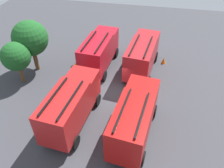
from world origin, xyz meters
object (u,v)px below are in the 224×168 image
at_px(fire_truck_0, 135,117).
at_px(firefighter_1, 80,56).
at_px(fire_truck_3, 99,50).
at_px(traffic_cone_2, 164,61).
at_px(fire_truck_1, 142,55).
at_px(firefighter_0, 76,70).
at_px(traffic_cone_0, 134,93).
at_px(traffic_cone_1, 140,96).
at_px(tree_0, 16,57).
at_px(tree_1, 30,38).
at_px(fire_truck_2, 71,104).

distance_m(fire_truck_0, firefighter_1, 11.84).
relative_size(fire_truck_3, traffic_cone_2, 10.34).
bearing_deg(fire_truck_1, fire_truck_3, 97.71).
height_order(fire_truck_0, firefighter_1, fire_truck_0).
height_order(fire_truck_0, firefighter_0, fire_truck_0).
xyz_separation_m(traffic_cone_0, traffic_cone_1, (-0.25, -0.63, -0.02)).
relative_size(fire_truck_3, traffic_cone_0, 10.34).
distance_m(tree_0, traffic_cone_1, 12.72).
height_order(fire_truck_0, traffic_cone_1, fire_truck_0).
height_order(fire_truck_1, tree_1, tree_1).
relative_size(fire_truck_2, firefighter_1, 4.28).
bearing_deg(traffic_cone_0, fire_truck_1, -2.80).
bearing_deg(tree_1, firefighter_0, -97.04).
height_order(fire_truck_2, firefighter_1, fire_truck_2).
height_order(fire_truck_0, tree_0, tree_0).
bearing_deg(fire_truck_1, fire_truck_0, -171.52).
xyz_separation_m(fire_truck_3, tree_0, (-4.19, 7.33, 0.87)).
xyz_separation_m(traffic_cone_0, traffic_cone_2, (6.39, -2.68, -0.00)).
relative_size(firefighter_1, traffic_cone_0, 2.42).
bearing_deg(fire_truck_2, firefighter_1, 19.94).
xyz_separation_m(fire_truck_2, firefighter_1, (8.77, 2.27, -1.18)).
height_order(fire_truck_2, firefighter_0, fire_truck_2).
height_order(traffic_cone_0, traffic_cone_1, traffic_cone_0).
bearing_deg(traffic_cone_2, fire_truck_1, 130.46).
bearing_deg(firefighter_0, firefighter_1, -58.69).
relative_size(fire_truck_2, tree_0, 1.65).
bearing_deg(tree_1, fire_truck_1, -80.40).
bearing_deg(firefighter_1, firefighter_0, -148.61).
height_order(fire_truck_1, traffic_cone_0, fire_truck_1).
distance_m(fire_truck_1, traffic_cone_1, 4.91).
relative_size(firefighter_0, traffic_cone_2, 2.41).
bearing_deg(fire_truck_0, firefighter_0, 53.81).
bearing_deg(fire_truck_1, firefighter_1, 95.49).
height_order(fire_truck_1, fire_truck_3, same).
bearing_deg(tree_1, tree_0, 167.68).
bearing_deg(fire_truck_1, fire_truck_2, 157.11).
bearing_deg(firefighter_1, traffic_cone_0, -102.20).
bearing_deg(traffic_cone_0, tree_1, 78.31).
bearing_deg(firefighter_1, fire_truck_3, -74.99).
height_order(fire_truck_3, tree_1, tree_1).
height_order(traffic_cone_0, traffic_cone_2, same).
distance_m(fire_truck_3, traffic_cone_2, 7.69).
distance_m(fire_truck_2, tree_1, 9.57).
height_order(fire_truck_2, traffic_cone_1, fire_truck_2).
distance_m(fire_truck_0, tree_1, 13.86).
bearing_deg(firefighter_0, tree_1, 13.15).
distance_m(fire_truck_3, tree_0, 8.49).
distance_m(firefighter_1, traffic_cone_0, 8.24).
relative_size(fire_truck_1, firefighter_0, 4.33).
distance_m(firefighter_1, traffic_cone_1, 8.91).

